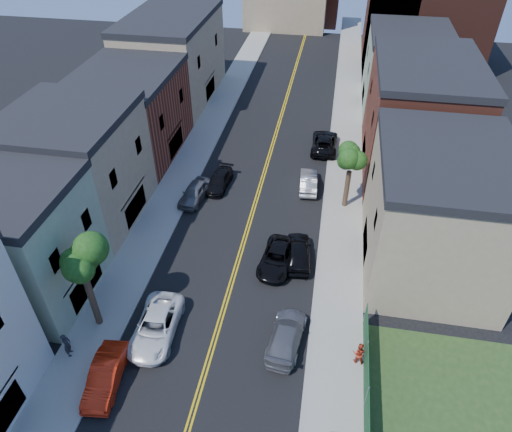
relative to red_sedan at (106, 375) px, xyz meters
The scene contains 26 objects.
sidewalk_left 30.15m from the red_sedan, 94.57° to the left, with size 3.20×100.00×0.15m, color gray.
sidewalk_right 32.91m from the red_sedan, 65.97° to the left, with size 3.20×100.00×0.15m, color gray.
curb_left 30.06m from the red_sedan, 91.24° to the left, with size 0.30×100.00×0.15m, color gray.
curb_right 32.24m from the red_sedan, 68.81° to the left, with size 0.30×100.00×0.15m, color gray.
bldg_left_palegrn 11.00m from the red_sedan, 144.56° to the left, with size 9.00×8.00×8.50m, color gray.
bldg_left_tan_near 17.69m from the red_sedan, 119.46° to the left, with size 9.00×10.00×9.00m, color #998466.
bldg_left_brick 27.59m from the red_sedan, 108.07° to the left, with size 9.00×12.00×8.00m, color brown.
bldg_left_tan_far 41.14m from the red_sedan, 101.98° to the left, with size 9.00×16.00×9.50m, color #998466.
bldg_right_tan 24.32m from the red_sedan, 35.77° to the left, with size 9.00×12.00×9.00m, color #998466.
bldg_right_brick 34.43m from the red_sedan, 55.19° to the left, with size 9.00×14.00×10.00m, color brown.
bldg_right_palegrn 46.48m from the red_sedan, 65.12° to the left, with size 9.00×12.00×8.50m, color gray.
church 61.49m from the red_sedan, 69.08° to the left, with size 16.20×14.20×22.60m.
fence_right 15.01m from the red_sedan, ahead, with size 0.04×15.00×1.90m, color #143F1E.
tree_left_mid 7.49m from the red_sedan, 120.36° to the left, with size 5.20×5.20×9.29m.
tree_right_far 24.65m from the red_sedan, 56.21° to the left, with size 4.40×4.40×8.03m.
red_sedan is the anchor object (origin of this frame).
white_pickup 4.26m from the red_sedan, 66.48° to the left, with size 2.57×5.57×1.55m, color white.
grey_car_left 18.74m from the red_sedan, 90.00° to the left, with size 1.79×4.46×1.52m, color #54565B.
black_car_left 21.20m from the red_sedan, 85.40° to the left, with size 1.82×4.46×1.30m, color black.
grey_car_right 11.14m from the red_sedan, 24.91° to the left, with size 2.02×4.97×1.44m, color #58595F.
black_car_right 16.05m from the red_sedan, 51.21° to the left, with size 1.88×4.68×1.60m, color black.
silver_car_right 24.46m from the red_sedan, 65.96° to the left, with size 1.54×4.42×1.46m, color #A9ABB1.
dark_car_right_far 31.87m from the red_sedan, 69.81° to the left, with size 2.60×5.64×1.57m, color black.
black_suv_lane 14.43m from the red_sedan, 53.91° to the left, with size 2.31×5.00×1.39m, color black.
pedestrian_left 3.42m from the red_sedan, 155.69° to the left, with size 0.67×0.44×1.83m, color #232128.
pedestrian_right 15.14m from the red_sedan, 15.33° to the left, with size 0.81×0.63×1.66m, color #A62D19.
Camera 1 is at (5.85, -3.49, 24.83)m, focal length 32.21 mm.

